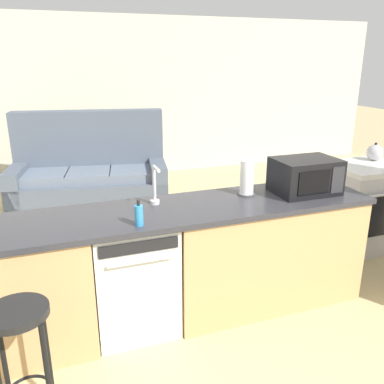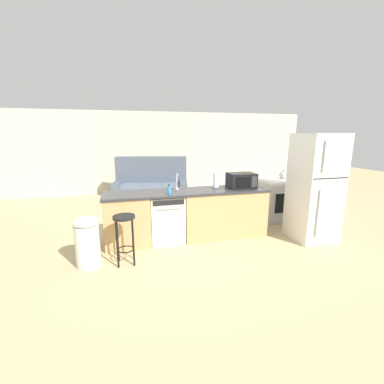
{
  "view_description": "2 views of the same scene",
  "coord_description": "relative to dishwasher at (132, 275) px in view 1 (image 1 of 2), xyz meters",
  "views": [
    {
      "loc": [
        -0.73,
        -2.64,
        1.94
      ],
      "look_at": [
        0.37,
        0.42,
        0.86
      ],
      "focal_mm": 38.0,
      "sensor_mm": 36.0,
      "label": 1
    },
    {
      "loc": [
        -0.9,
        -4.35,
        1.88
      ],
      "look_at": [
        0.29,
        0.26,
        0.81
      ],
      "focal_mm": 24.0,
      "sensor_mm": 36.0,
      "label": 2
    }
  ],
  "objects": [
    {
      "name": "bar_stool",
      "position": [
        -0.72,
        -0.7,
        0.11
      ],
      "size": [
        0.32,
        0.32,
        0.74
      ],
      "color": "black",
      "rests_on": "ground_plane"
    },
    {
      "name": "kettle",
      "position": [
        2.77,
        0.68,
        0.56
      ],
      "size": [
        0.21,
        0.17,
        0.19
      ],
      "color": "#B2B2B7",
      "rests_on": "stove_range"
    },
    {
      "name": "stove_range",
      "position": [
        2.6,
        0.55,
        0.03
      ],
      "size": [
        0.76,
        0.68,
        0.9
      ],
      "color": "#B7B7BC",
      "rests_on": "ground_plane"
    },
    {
      "name": "microwave",
      "position": [
        1.43,
        -0.0,
        0.62
      ],
      "size": [
        0.5,
        0.37,
        0.28
      ],
      "color": "black",
      "rests_on": "kitchen_counter"
    },
    {
      "name": "wall_back",
      "position": [
        0.55,
        4.2,
        0.88
      ],
      "size": [
        10.0,
        0.06,
        2.6
      ],
      "color": "beige",
      "rests_on": "ground_plane"
    },
    {
      "name": "soap_bottle",
      "position": [
        0.02,
        -0.22,
        0.55
      ],
      "size": [
        0.06,
        0.06,
        0.18
      ],
      "color": "#338CCC",
      "rests_on": "kitchen_counter"
    },
    {
      "name": "paper_towel_roll",
      "position": [
        0.96,
        0.11,
        0.62
      ],
      "size": [
        0.14,
        0.14,
        0.28
      ],
      "color": "#4C4C51",
      "rests_on": "kitchen_counter"
    },
    {
      "name": "dishwasher",
      "position": [
        0.0,
        0.0,
        0.0
      ],
      "size": [
        0.58,
        0.61,
        0.84
      ],
      "color": "white",
      "rests_on": "ground_plane"
    },
    {
      "name": "couch",
      "position": [
        0.01,
        2.8,
        -0.03
      ],
      "size": [
        2.13,
        1.26,
        1.27
      ],
      "color": "#515B6B",
      "rests_on": "ground_plane"
    },
    {
      "name": "sink_faucet",
      "position": [
        0.22,
        0.13,
        0.61
      ],
      "size": [
        0.07,
        0.18,
        0.3
      ],
      "color": "silver",
      "rests_on": "kitchen_counter"
    },
    {
      "name": "ground_plane",
      "position": [
        0.25,
        0.0,
        -0.42
      ],
      "size": [
        24.0,
        24.0,
        0.0
      ],
      "primitive_type": "plane",
      "color": "tan"
    },
    {
      "name": "kitchen_counter",
      "position": [
        0.49,
        0.0,
        -0.0
      ],
      "size": [
        2.94,
        0.66,
        0.9
      ],
      "color": "tan",
      "rests_on": "ground_plane"
    }
  ]
}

